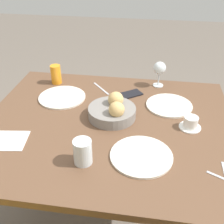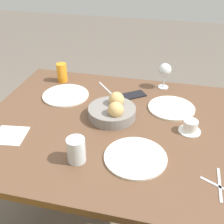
{
  "view_description": "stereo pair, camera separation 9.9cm",
  "coord_description": "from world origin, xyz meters",
  "px_view_note": "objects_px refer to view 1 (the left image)",
  "views": [
    {
      "loc": [
        -0.2,
        1.13,
        1.55
      ],
      "look_at": [
        -0.02,
        -0.06,
        0.78
      ],
      "focal_mm": 45.0,
      "sensor_mm": 36.0,
      "label": 1
    },
    {
      "loc": [
        -0.29,
        1.11,
        1.55
      ],
      "look_at": [
        -0.02,
        -0.06,
        0.78
      ],
      "focal_mm": 45.0,
      "sensor_mm": 36.0,
      "label": 2
    }
  ],
  "objects_px": {
    "water_tumbler": "(83,152)",
    "coffee_cup": "(191,123)",
    "plate_far_center": "(141,156)",
    "napkin": "(11,141)",
    "plate_near_right": "(62,97)",
    "wine_glass": "(160,69)",
    "spoon_coffee": "(224,179)",
    "juice_glass": "(56,74)",
    "cell_phone": "(129,95)",
    "plate_near_left": "(169,105)",
    "knife_silver": "(101,88)",
    "bread_basket": "(113,111)"
  },
  "relations": [
    {
      "from": "plate_near_left",
      "to": "water_tumbler",
      "type": "bearing_deg",
      "value": 54.55
    },
    {
      "from": "napkin",
      "to": "cell_phone",
      "type": "relative_size",
      "value": 0.98
    },
    {
      "from": "knife_silver",
      "to": "napkin",
      "type": "distance_m",
      "value": 0.64
    },
    {
      "from": "plate_far_center",
      "to": "napkin",
      "type": "height_order",
      "value": "plate_far_center"
    },
    {
      "from": "knife_silver",
      "to": "spoon_coffee",
      "type": "distance_m",
      "value": 0.89
    },
    {
      "from": "spoon_coffee",
      "to": "bread_basket",
      "type": "bearing_deg",
      "value": -36.64
    },
    {
      "from": "plate_near_left",
      "to": "spoon_coffee",
      "type": "bearing_deg",
      "value": 111.08
    },
    {
      "from": "plate_near_left",
      "to": "napkin",
      "type": "distance_m",
      "value": 0.83
    },
    {
      "from": "juice_glass",
      "to": "wine_glass",
      "type": "relative_size",
      "value": 0.75
    },
    {
      "from": "plate_near_left",
      "to": "cell_phone",
      "type": "xyz_separation_m",
      "value": [
        0.23,
        -0.09,
        -0.0
      ]
    },
    {
      "from": "plate_near_left",
      "to": "knife_silver",
      "type": "xyz_separation_m",
      "value": [
        0.4,
        -0.14,
        -0.0
      ]
    },
    {
      "from": "plate_near_right",
      "to": "spoon_coffee",
      "type": "relative_size",
      "value": 2.15
    },
    {
      "from": "plate_near_left",
      "to": "plate_far_center",
      "type": "relative_size",
      "value": 0.94
    },
    {
      "from": "plate_near_right",
      "to": "wine_glass",
      "type": "xyz_separation_m",
      "value": [
        -0.54,
        -0.24,
        0.11
      ]
    },
    {
      "from": "plate_near_left",
      "to": "plate_near_right",
      "type": "xyz_separation_m",
      "value": [
        0.6,
        0.0,
        0.0
      ]
    },
    {
      "from": "spoon_coffee",
      "to": "cell_phone",
      "type": "xyz_separation_m",
      "value": [
        0.43,
        -0.6,
        0.0
      ]
    },
    {
      "from": "plate_near_right",
      "to": "water_tumbler",
      "type": "distance_m",
      "value": 0.56
    },
    {
      "from": "cell_phone",
      "to": "plate_near_right",
      "type": "bearing_deg",
      "value": 13.59
    },
    {
      "from": "plate_near_left",
      "to": "water_tumbler",
      "type": "distance_m",
      "value": 0.62
    },
    {
      "from": "coffee_cup",
      "to": "napkin",
      "type": "height_order",
      "value": "coffee_cup"
    },
    {
      "from": "plate_far_center",
      "to": "coffee_cup",
      "type": "xyz_separation_m",
      "value": [
        -0.22,
        -0.25,
        0.02
      ]
    },
    {
      "from": "plate_near_left",
      "to": "napkin",
      "type": "relative_size",
      "value": 1.54
    },
    {
      "from": "plate_near_left",
      "to": "juice_glass",
      "type": "xyz_separation_m",
      "value": [
        0.69,
        -0.18,
        0.05
      ]
    },
    {
      "from": "plate_far_center",
      "to": "coffee_cup",
      "type": "relative_size",
      "value": 2.51
    },
    {
      "from": "bread_basket",
      "to": "spoon_coffee",
      "type": "xyz_separation_m",
      "value": [
        -0.48,
        0.36,
        -0.04
      ]
    },
    {
      "from": "napkin",
      "to": "spoon_coffee",
      "type": "bearing_deg",
      "value": 174.03
    },
    {
      "from": "juice_glass",
      "to": "cell_phone",
      "type": "xyz_separation_m",
      "value": [
        -0.47,
        0.09,
        -0.05
      ]
    },
    {
      "from": "juice_glass",
      "to": "wine_glass",
      "type": "xyz_separation_m",
      "value": [
        -0.63,
        -0.06,
        0.05
      ]
    },
    {
      "from": "napkin",
      "to": "plate_near_right",
      "type": "bearing_deg",
      "value": -105.29
    },
    {
      "from": "bread_basket",
      "to": "cell_phone",
      "type": "height_order",
      "value": "bread_basket"
    },
    {
      "from": "knife_silver",
      "to": "bread_basket",
      "type": "bearing_deg",
      "value": 111.59
    },
    {
      "from": "plate_near_right",
      "to": "napkin",
      "type": "xyz_separation_m",
      "value": [
        0.11,
        0.42,
        -0.0
      ]
    },
    {
      "from": "plate_near_left",
      "to": "coffee_cup",
      "type": "relative_size",
      "value": 2.36
    },
    {
      "from": "water_tumbler",
      "to": "coffee_cup",
      "type": "xyz_separation_m",
      "value": [
        -0.45,
        -0.31,
        -0.03
      ]
    },
    {
      "from": "coffee_cup",
      "to": "water_tumbler",
      "type": "bearing_deg",
      "value": 34.67
    },
    {
      "from": "coffee_cup",
      "to": "napkin",
      "type": "distance_m",
      "value": 0.85
    },
    {
      "from": "coffee_cup",
      "to": "plate_far_center",
      "type": "bearing_deg",
      "value": 48.25
    },
    {
      "from": "bread_basket",
      "to": "cell_phone",
      "type": "distance_m",
      "value": 0.25
    },
    {
      "from": "plate_near_right",
      "to": "spoon_coffee",
      "type": "bearing_deg",
      "value": 147.46
    },
    {
      "from": "plate_far_center",
      "to": "spoon_coffee",
      "type": "distance_m",
      "value": 0.33
    },
    {
      "from": "spoon_coffee",
      "to": "cell_phone",
      "type": "relative_size",
      "value": 0.75
    },
    {
      "from": "napkin",
      "to": "plate_near_left",
      "type": "bearing_deg",
      "value": -149.8
    },
    {
      "from": "spoon_coffee",
      "to": "napkin",
      "type": "relative_size",
      "value": 0.76
    },
    {
      "from": "juice_glass",
      "to": "coffee_cup",
      "type": "distance_m",
      "value": 0.87
    },
    {
      "from": "plate_far_center",
      "to": "wine_glass",
      "type": "relative_size",
      "value": 1.7
    },
    {
      "from": "wine_glass",
      "to": "spoon_coffee",
      "type": "height_order",
      "value": "wine_glass"
    },
    {
      "from": "plate_near_right",
      "to": "plate_far_center",
      "type": "relative_size",
      "value": 1.0
    },
    {
      "from": "plate_near_left",
      "to": "cell_phone",
      "type": "relative_size",
      "value": 1.52
    },
    {
      "from": "plate_near_right",
      "to": "spoon_coffee",
      "type": "distance_m",
      "value": 0.95
    },
    {
      "from": "juice_glass",
      "to": "plate_near_left",
      "type": "bearing_deg",
      "value": 165.59
    }
  ]
}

